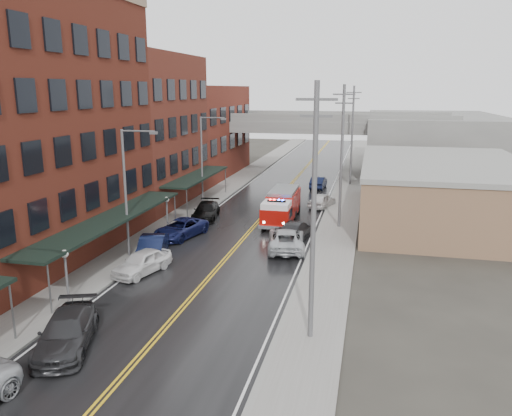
# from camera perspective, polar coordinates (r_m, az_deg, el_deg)

# --- Properties ---
(road) EXTENTS (11.00, 160.00, 0.02)m
(road) POSITION_cam_1_polar(r_m,az_deg,el_deg) (39.72, -1.49, -3.55)
(road) COLOR black
(road) RESTS_ON ground
(sidewalk_left) EXTENTS (3.00, 160.00, 0.15)m
(sidewalk_left) POSITION_cam_1_polar(r_m,az_deg,el_deg) (42.07, -11.17, -2.74)
(sidewalk_left) COLOR slate
(sidewalk_left) RESTS_ON ground
(sidewalk_right) EXTENTS (3.00, 160.00, 0.15)m
(sidewalk_right) POSITION_cam_1_polar(r_m,az_deg,el_deg) (38.59, 9.09, -4.14)
(sidewalk_right) COLOR slate
(sidewalk_right) RESTS_ON ground
(curb_left) EXTENTS (0.30, 160.00, 0.15)m
(curb_left) POSITION_cam_1_polar(r_m,az_deg,el_deg) (41.43, -9.09, -2.91)
(curb_left) COLOR gray
(curb_left) RESTS_ON ground
(curb_right) EXTENTS (0.30, 160.00, 0.15)m
(curb_right) POSITION_cam_1_polar(r_m,az_deg,el_deg) (38.73, 6.65, -3.99)
(curb_right) COLOR gray
(curb_right) RESTS_ON ground
(brick_building_b) EXTENTS (9.00, 20.00, 18.00)m
(brick_building_b) POSITION_cam_1_polar(r_m,az_deg,el_deg) (37.63, -24.71, 8.24)
(brick_building_b) COLOR #582217
(brick_building_b) RESTS_ON ground
(brick_building_c) EXTENTS (9.00, 15.00, 15.00)m
(brick_building_c) POSITION_cam_1_polar(r_m,az_deg,el_deg) (52.66, -12.88, 8.64)
(brick_building_c) COLOR maroon
(brick_building_c) RESTS_ON ground
(brick_building_far) EXTENTS (9.00, 20.00, 12.00)m
(brick_building_far) POSITION_cam_1_polar(r_m,az_deg,el_deg) (68.91, -6.45, 8.70)
(brick_building_far) COLOR maroon
(brick_building_far) RESTS_ON ground
(tan_building) EXTENTS (14.00, 22.00, 5.00)m
(tan_building) POSITION_cam_1_polar(r_m,az_deg,el_deg) (48.06, 20.49, 1.65)
(tan_building) COLOR brown
(tan_building) RESTS_ON ground
(right_far_block) EXTENTS (18.00, 30.00, 8.00)m
(right_far_block) POSITION_cam_1_polar(r_m,az_deg,el_deg) (77.58, 19.38, 7.07)
(right_far_block) COLOR slate
(right_far_block) RESTS_ON ground
(awning_1) EXTENTS (2.60, 18.00, 3.09)m
(awning_1) POSITION_cam_1_polar(r_m,az_deg,el_deg) (35.38, -16.27, -1.23)
(awning_1) COLOR black
(awning_1) RESTS_ON ground
(awning_2) EXTENTS (2.60, 13.00, 3.09)m
(awning_2) POSITION_cam_1_polar(r_m,az_deg,el_deg) (50.98, -6.72, 3.61)
(awning_2) COLOR black
(awning_2) RESTS_ON ground
(globe_lamp_1) EXTENTS (0.44, 0.44, 3.12)m
(globe_lamp_1) POSITION_cam_1_polar(r_m,az_deg,el_deg) (29.33, -20.95, -6.00)
(globe_lamp_1) COLOR #59595B
(globe_lamp_1) RESTS_ON ground
(globe_lamp_2) EXTENTS (0.44, 0.44, 3.12)m
(globe_lamp_2) POSITION_cam_1_polar(r_m,az_deg,el_deg) (41.15, -10.17, 0.16)
(globe_lamp_2) COLOR #59595B
(globe_lamp_2) RESTS_ON ground
(street_lamp_1) EXTENTS (2.64, 0.22, 9.00)m
(street_lamp_1) POSITION_cam_1_polar(r_m,az_deg,el_deg) (35.32, -14.38, 2.52)
(street_lamp_1) COLOR #59595B
(street_lamp_1) RESTS_ON ground
(street_lamp_2) EXTENTS (2.64, 0.22, 9.00)m
(street_lamp_2) POSITION_cam_1_polar(r_m,az_deg,el_deg) (49.88, -5.96, 5.97)
(street_lamp_2) COLOR #59595B
(street_lamp_2) RESTS_ON ground
(utility_pole_0) EXTENTS (1.80, 0.24, 12.00)m
(utility_pole_0) POSITION_cam_1_polar(r_m,az_deg,el_deg) (22.52, 6.60, -0.32)
(utility_pole_0) COLOR #59595B
(utility_pole_0) RESTS_ON ground
(utility_pole_1) EXTENTS (1.80, 0.24, 12.00)m
(utility_pole_1) POSITION_cam_1_polar(r_m,az_deg,el_deg) (42.15, 9.77, 6.01)
(utility_pole_1) COLOR #59595B
(utility_pole_1) RESTS_ON ground
(utility_pole_2) EXTENTS (1.80, 0.24, 12.00)m
(utility_pole_2) POSITION_cam_1_polar(r_m,az_deg,el_deg) (62.02, 10.93, 8.31)
(utility_pole_2) COLOR #59595B
(utility_pole_2) RESTS_ON ground
(overpass) EXTENTS (40.00, 10.00, 7.50)m
(overpass) POSITION_cam_1_polar(r_m,az_deg,el_deg) (69.64, 5.18, 8.77)
(overpass) COLOR slate
(overpass) RESTS_ON ground
(fire_truck) EXTENTS (3.15, 7.69, 2.80)m
(fire_truck) POSITION_cam_1_polar(r_m,az_deg,el_deg) (44.43, 2.93, 0.29)
(fire_truck) COLOR #950C06
(fire_truck) RESTS_ON ground
(parked_car_left_3) EXTENTS (3.90, 5.83, 1.57)m
(parked_car_left_3) POSITION_cam_1_polar(r_m,az_deg,el_deg) (25.10, -20.83, -13.11)
(parked_car_left_3) COLOR #272729
(parked_car_left_3) RESTS_ON ground
(parked_car_left_4) EXTENTS (2.96, 4.78, 1.52)m
(parked_car_left_4) POSITION_cam_1_polar(r_m,az_deg,el_deg) (33.11, -12.89, -6.06)
(parked_car_left_4) COLOR white
(parked_car_left_4) RESTS_ON ground
(parked_car_left_5) EXTENTS (2.88, 5.14, 1.60)m
(parked_car_left_5) POSITION_cam_1_polar(r_m,az_deg,el_deg) (35.68, -11.79, -4.50)
(parked_car_left_5) COLOR black
(parked_car_left_5) RESTS_ON ground
(parked_car_left_6) EXTENTS (3.66, 5.68, 1.46)m
(parked_car_left_6) POSITION_cam_1_polar(r_m,az_deg,el_deg) (40.43, -8.61, -2.34)
(parked_car_left_6) COLOR #111643
(parked_car_left_6) RESTS_ON ground
(parked_car_left_7) EXTENTS (2.82, 5.36, 1.48)m
(parked_car_left_7) POSITION_cam_1_polar(r_m,az_deg,el_deg) (45.90, -5.73, -0.33)
(parked_car_left_7) COLOR black
(parked_car_left_7) RESTS_ON ground
(parked_car_right_0) EXTENTS (3.52, 6.02, 1.57)m
(parked_car_right_0) POSITION_cam_1_polar(r_m,az_deg,el_deg) (37.05, 3.47, -3.58)
(parked_car_right_0) COLOR #B4B8BD
(parked_car_right_0) RESTS_ON ground
(parked_car_right_1) EXTENTS (2.81, 5.35, 1.48)m
(parked_car_right_1) POSITION_cam_1_polar(r_m,az_deg,el_deg) (39.70, 4.53, -2.50)
(parked_car_right_1) COLOR #262628
(parked_car_right_1) RESTS_ON ground
(parked_car_right_2) EXTENTS (2.82, 4.60, 1.46)m
(parked_car_right_2) POSITION_cam_1_polar(r_m,az_deg,el_deg) (50.51, 7.55, 0.89)
(parked_car_right_2) COLOR silver
(parked_car_right_2) RESTS_ON ground
(parked_car_right_3) EXTENTS (1.73, 4.49, 1.46)m
(parked_car_right_3) POSITION_cam_1_polar(r_m,az_deg,el_deg) (60.06, 7.14, 2.91)
(parked_car_right_3) COLOR black
(parked_car_right_3) RESTS_ON ground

